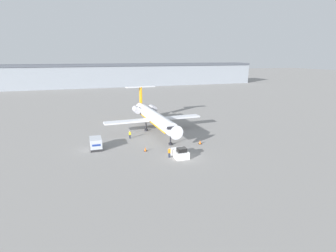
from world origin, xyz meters
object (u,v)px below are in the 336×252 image
worker_by_wing (130,135)px  airplane_main (154,117)px  worker_near_tug (169,152)px  traffic_cone_left (145,149)px  traffic_cone_right (200,142)px  pushback_tug (180,153)px  luggage_cart (96,144)px

worker_by_wing → airplane_main: bearing=33.4°
worker_near_tug → worker_by_wing: bearing=109.3°
worker_by_wing → traffic_cone_left: 8.91m
worker_by_wing → traffic_cone_right: worker_by_wing is taller
pushback_tug → worker_near_tug: size_ratio=2.04×
luggage_cart → worker_near_tug: (12.03, -8.56, -0.15)m
airplane_main → traffic_cone_left: 14.46m
luggage_cart → worker_by_wing: (7.40, 4.71, -0.24)m
pushback_tug → worker_by_wing: pushback_tug is taller
airplane_main → luggage_cart: size_ratio=7.80×
airplane_main → pushback_tug: airplane_main is taller
pushback_tug → worker_near_tug: bearing=171.3°
airplane_main → traffic_cone_left: airplane_main is taller
airplane_main → traffic_cone_right: bearing=-63.0°
pushback_tug → worker_by_wing: size_ratio=2.21×
worker_by_wing → traffic_cone_left: worker_by_wing is taller
pushback_tug → worker_by_wing: (-6.56, 13.56, 0.14)m
worker_near_tug → worker_by_wing: size_ratio=1.08×
pushback_tug → traffic_cone_right: 8.38m
worker_near_tug → traffic_cone_left: (-3.26, 4.48, -0.57)m
traffic_cone_left → worker_by_wing: bearing=98.9°
airplane_main → worker_near_tug: bearing=-96.3°
airplane_main → pushback_tug: (-0.03, -17.91, -2.72)m
worker_by_wing → traffic_cone_right: size_ratio=2.15×
luggage_cart → traffic_cone_left: size_ratio=4.34×
airplane_main → pushback_tug: size_ratio=7.44×
luggage_cart → traffic_cone_right: luggage_cart is taller
worker_by_wing → traffic_cone_left: (1.38, -8.79, -0.48)m
traffic_cone_left → traffic_cone_right: size_ratio=1.04×
traffic_cone_right → pushback_tug: bearing=-139.7°
airplane_main → worker_near_tug: airplane_main is taller
traffic_cone_left → traffic_cone_right: 11.59m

